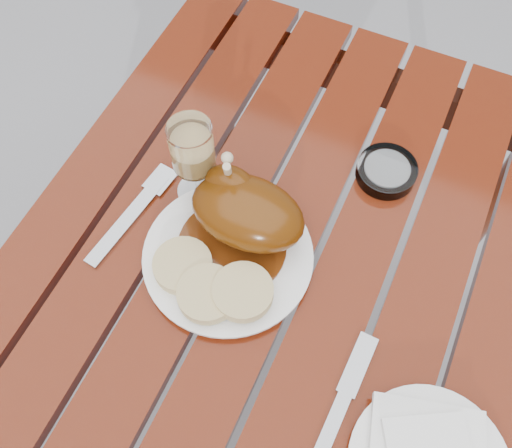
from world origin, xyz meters
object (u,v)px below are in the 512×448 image
at_px(ashtray, 386,171).
at_px(table, 257,360).
at_px(dinner_plate, 228,257).
at_px(wine_glass, 194,162).

bearing_deg(ashtray, table, -110.70).
xyz_separation_m(dinner_plate, wine_glass, (-0.10, 0.09, 0.07)).
distance_m(table, wine_glass, 0.50).
bearing_deg(table, ashtray, 69.30).
distance_m(dinner_plate, wine_glass, 0.15).
height_order(table, ashtray, ashtray).
height_order(dinner_plate, wine_glass, wine_glass).
bearing_deg(ashtray, dinner_plate, -124.50).
relative_size(wine_glass, ashtray, 1.65).
xyz_separation_m(table, wine_glass, (-0.16, 0.13, 0.46)).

